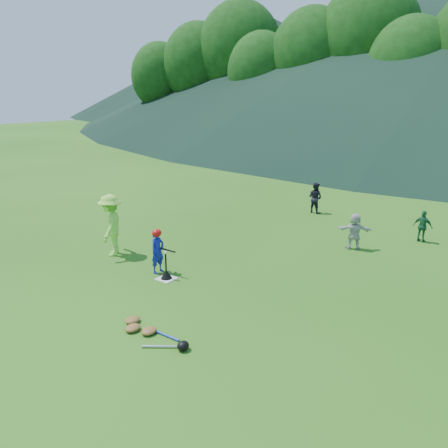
# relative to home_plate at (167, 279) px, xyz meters

# --- Properties ---
(ground) EXTENTS (120.00, 120.00, 0.00)m
(ground) POSITION_rel_home_plate_xyz_m (0.00, 0.00, -0.01)
(ground) COLOR #265A14
(ground) RESTS_ON ground
(home_plate) EXTENTS (0.45, 0.45, 0.02)m
(home_plate) POSITION_rel_home_plate_xyz_m (0.00, 0.00, 0.00)
(home_plate) COLOR silver
(home_plate) RESTS_ON ground
(baseball) EXTENTS (0.08, 0.08, 0.08)m
(baseball) POSITION_rel_home_plate_xyz_m (0.00, 0.00, 0.73)
(baseball) COLOR white
(baseball) RESTS_ON batting_tee
(batter_child) EXTENTS (0.30, 0.44, 1.20)m
(batter_child) POSITION_rel_home_plate_xyz_m (-0.49, 0.19, 0.59)
(batter_child) COLOR #152096
(batter_child) RESTS_ON ground
(adult_coach) EXTENTS (1.27, 1.37, 1.85)m
(adult_coach) POSITION_rel_home_plate_xyz_m (-2.54, 0.32, 0.91)
(adult_coach) COLOR #9AF448
(adult_coach) RESTS_ON ground
(fielder_b) EXTENTS (0.65, 0.54, 1.23)m
(fielder_b) POSITION_rel_home_plate_xyz_m (0.17, 8.35, 0.61)
(fielder_b) COLOR black
(fielder_b) RESTS_ON ground
(fielder_c) EXTENTS (0.64, 0.33, 1.04)m
(fielder_c) POSITION_rel_home_plate_xyz_m (4.55, 7.16, 0.51)
(fielder_c) COLOR #1C5E35
(fielder_c) RESTS_ON ground
(fielder_d) EXTENTS (1.11, 0.76, 1.15)m
(fielder_d) POSITION_rel_home_plate_xyz_m (3.04, 5.17, 0.57)
(fielder_d) COLOR #BCBCBC
(fielder_d) RESTS_ON ground
(batting_tee) EXTENTS (0.30, 0.30, 0.68)m
(batting_tee) POSITION_rel_home_plate_xyz_m (0.00, 0.00, 0.12)
(batting_tee) COLOR black
(batting_tee) RESTS_ON home_plate
(batter_gear) EXTENTS (0.73, 0.26, 0.56)m
(batter_gear) POSITION_rel_home_plate_xyz_m (-0.46, 0.19, 1.08)
(batter_gear) COLOR red
(batter_gear) RESTS_ON ground
(equipment_pile) EXTENTS (1.80, 0.72, 0.19)m
(equipment_pile) POSITION_rel_home_plate_xyz_m (1.62, -2.18, 0.06)
(equipment_pile) COLOR olive
(equipment_pile) RESTS_ON ground
(outfield_fence) EXTENTS (70.07, 0.08, 1.33)m
(outfield_fence) POSITION_rel_home_plate_xyz_m (0.00, 28.00, 0.69)
(outfield_fence) COLOR gray
(outfield_fence) RESTS_ON ground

